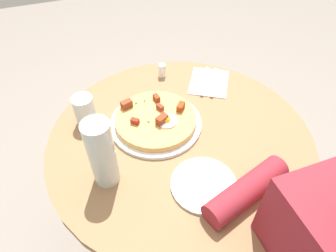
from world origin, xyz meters
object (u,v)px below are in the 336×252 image
object	(u,v)px
bread_plate	(204,185)
salt_shaker	(162,70)
dining_table	(179,168)
pizza_plate	(156,123)
water_glass	(85,111)
fork	(204,81)
water_bottle	(102,154)
knife	(214,82)
breakfast_pizza	(156,119)

from	to	relation	value
bread_plate	salt_shaker	xyz separation A→B (m)	(0.52, -0.06, 0.02)
dining_table	salt_shaker	bearing A→B (deg)	-9.01
pizza_plate	water_glass	distance (m)	0.23
fork	water_bottle	world-z (taller)	water_bottle
dining_table	bread_plate	distance (m)	0.26
knife	water_glass	distance (m)	0.49
knife	fork	bearing A→B (deg)	-90.00
knife	water_glass	bearing A→B (deg)	-53.24
knife	water_bottle	world-z (taller)	water_bottle
bread_plate	fork	xyz separation A→B (m)	(0.42, -0.20, 0.00)
bread_plate	water_glass	bearing A→B (deg)	35.73
dining_table	knife	world-z (taller)	knife
bread_plate	water_glass	xyz separation A→B (m)	(0.36, 0.26, 0.05)
fork	water_glass	world-z (taller)	water_glass
dining_table	salt_shaker	world-z (taller)	salt_shaker
fork	water_bottle	size ratio (longest dim) A/B	0.84
breakfast_pizza	bread_plate	bearing A→B (deg)	-170.03
pizza_plate	breakfast_pizza	xyz separation A→B (m)	(0.00, -0.00, 0.02)
dining_table	knife	size ratio (longest dim) A/B	4.70
bread_plate	water_glass	distance (m)	0.45
water_glass	salt_shaker	world-z (taller)	water_glass
water_glass	salt_shaker	xyz separation A→B (m)	(0.16, -0.32, -0.03)
dining_table	bread_plate	xyz separation A→B (m)	(-0.19, 0.01, 0.18)
breakfast_pizza	knife	distance (m)	0.31
water_glass	dining_table	bearing A→B (deg)	-122.05
knife	dining_table	bearing A→B (deg)	-14.66
breakfast_pizza	salt_shaker	distance (m)	0.27
breakfast_pizza	salt_shaker	bearing A→B (deg)	-23.68
knife	salt_shaker	xyz separation A→B (m)	(0.11, 0.17, 0.02)
water_glass	fork	bearing A→B (deg)	-82.12
dining_table	pizza_plate	size ratio (longest dim) A/B	2.81
dining_table	fork	bearing A→B (deg)	-39.54
breakfast_pizza	water_glass	bearing A→B (deg)	67.22
salt_shaker	dining_table	bearing A→B (deg)	170.99
fork	water_bottle	bearing A→B (deg)	-23.79
bread_plate	knife	world-z (taller)	bread_plate
water_glass	bread_plate	bearing A→B (deg)	-144.27
pizza_plate	fork	world-z (taller)	pizza_plate
knife	breakfast_pizza	bearing A→B (deg)	-32.78
water_bottle	salt_shaker	world-z (taller)	water_bottle
breakfast_pizza	bread_plate	world-z (taller)	breakfast_pizza
breakfast_pizza	knife	size ratio (longest dim) A/B	1.48
bread_plate	fork	distance (m)	0.47
water_glass	water_bottle	bearing A→B (deg)	-176.30
dining_table	bread_plate	world-z (taller)	bread_plate
salt_shaker	fork	bearing A→B (deg)	-123.87
bread_plate	water_bottle	bearing A→B (deg)	64.22
dining_table	water_glass	world-z (taller)	water_glass
fork	knife	world-z (taller)	same
breakfast_pizza	water_glass	distance (m)	0.23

